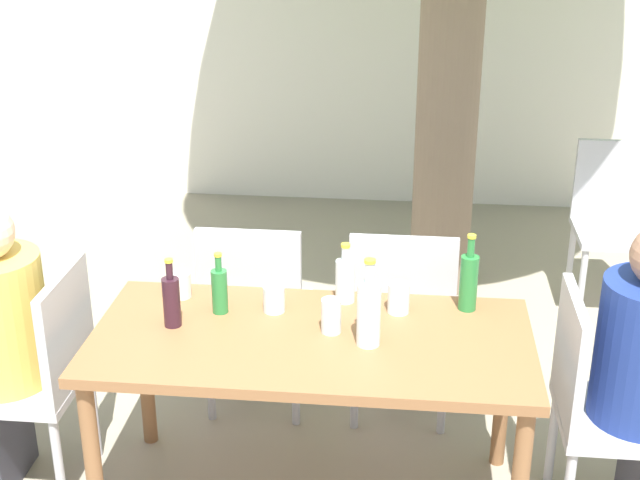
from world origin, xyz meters
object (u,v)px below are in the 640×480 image
object	(u,v)px
green_bottle_1	(469,281)
drinking_glass_2	(274,299)
patio_chair_4	(615,216)
water_bottle_4	(345,279)
water_bottle_2	(369,312)
drinking_glass_1	(181,285)
patio_chair_3	(402,312)
patio_chair_2	(255,305)
wine_bottle_0	(171,300)
drinking_glass_0	(331,316)
patio_chair_0	(43,368)
green_bottle_3	(220,290)
drinking_glass_3	(399,298)
patio_chair_1	(597,400)
dining_table_front	(311,356)

from	to	relation	value
green_bottle_1	drinking_glass_2	bearing A→B (deg)	-172.68
patio_chair_4	water_bottle_4	world-z (taller)	water_bottle_4
water_bottle_2	drinking_glass_1	bearing A→B (deg)	158.16
patio_chair_3	green_bottle_1	bearing A→B (deg)	126.29
patio_chair_2	drinking_glass_1	xyz separation A→B (m)	(-0.23, -0.35, 0.25)
wine_bottle_0	drinking_glass_1	distance (m)	0.25
water_bottle_2	drinking_glass_1	xyz separation A→B (m)	(-0.75, 0.30, -0.08)
drinking_glass_0	drinking_glass_2	xyz separation A→B (m)	(-0.23, 0.14, -0.01)
patio_chair_2	drinking_glass_0	distance (m)	0.74
patio_chair_0	drinking_glass_2	bearing A→B (deg)	101.79
water_bottle_4	patio_chair_3	bearing A→B (deg)	55.37
green_bottle_3	water_bottle_4	bearing A→B (deg)	17.24
water_bottle_2	green_bottle_3	bearing A→B (deg)	161.79
water_bottle_4	drinking_glass_1	bearing A→B (deg)	-177.35
patio_chair_2	green_bottle_1	bearing A→B (deg)	159.11
wine_bottle_0	drinking_glass_3	xyz separation A→B (m)	(0.82, 0.20, -0.04)
patio_chair_2	drinking_glass_3	bearing A→B (deg)	148.00
patio_chair_2	drinking_glass_0	size ratio (longest dim) A/B	7.15
patio_chair_0	drinking_glass_0	bearing A→B (deg)	92.01
green_bottle_3	drinking_glass_2	world-z (taller)	green_bottle_3
wine_bottle_0	green_bottle_3	xyz separation A→B (m)	(0.15, 0.12, -0.01)
drinking_glass_2	water_bottle_2	bearing A→B (deg)	-30.61
green_bottle_1	patio_chair_3	bearing A→B (deg)	126.29
water_bottle_4	drinking_glass_0	size ratio (longest dim) A/B	1.86
drinking_glass_1	drinking_glass_0	bearing A→B (deg)	-20.18
wine_bottle_0	patio_chair_3	bearing A→B (deg)	35.10
green_bottle_1	water_bottle_2	distance (m)	0.48
green_bottle_1	drinking_glass_2	world-z (taller)	green_bottle_1
patio_chair_1	wine_bottle_0	bearing A→B (deg)	89.01
dining_table_front	patio_chair_2	distance (m)	0.70
patio_chair_4	water_bottle_2	bearing A→B (deg)	-122.95
patio_chair_3	water_bottle_4	xyz separation A→B (m)	(-0.22, -0.32, 0.29)
drinking_glass_2	patio_chair_3	bearing A→B (deg)	41.90
dining_table_front	drinking_glass_3	size ratio (longest dim) A/B	13.52
wine_bottle_0	water_bottle_4	size ratio (longest dim) A/B	1.11
patio_chair_1	water_bottle_4	world-z (taller)	water_bottle_4
drinking_glass_1	drinking_glass_3	world-z (taller)	drinking_glass_3
patio_chair_4	drinking_glass_1	size ratio (longest dim) A/B	9.14
patio_chair_4	green_bottle_1	distance (m)	1.87
patio_chair_4	drinking_glass_0	size ratio (longest dim) A/B	7.15
dining_table_front	drinking_glass_2	xyz separation A→B (m)	(-0.16, 0.18, 0.13)
patio_chair_0	water_bottle_4	distance (m)	1.20
water_bottle_2	drinking_glass_1	distance (m)	0.81
green_bottle_3	water_bottle_4	world-z (taller)	green_bottle_3
patio_chair_2	drinking_glass_3	xyz separation A→B (m)	(0.63, -0.39, 0.26)
green_bottle_3	drinking_glass_3	world-z (taller)	green_bottle_3
patio_chair_4	water_bottle_4	distance (m)	2.12
drinking_glass_1	patio_chair_2	bearing A→B (deg)	57.04
drinking_glass_2	drinking_glass_1	bearing A→B (deg)	167.77
patio_chair_1	patio_chair_4	size ratio (longest dim) A/B	1.00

